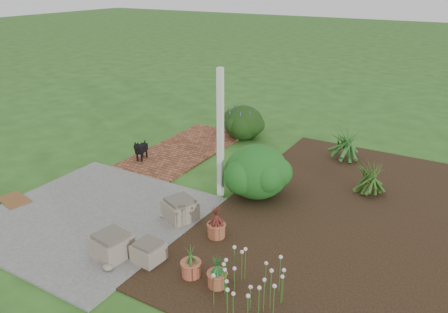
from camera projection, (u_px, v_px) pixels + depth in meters
The scene contains 19 objects.
ground at pixel (205, 194), 8.56m from camera, with size 80.00×80.00×0.00m, color #2B591C.
concrete_patio at pixel (92, 216), 7.74m from camera, with size 3.50×3.50×0.04m, color #60605E.
brick_path at pixel (186, 149), 10.74m from camera, with size 1.60×3.50×0.04m, color brown.
garden_bed at pixel (338, 215), 7.77m from camera, with size 4.00×7.00×0.03m, color black.
veranda_post at pixel (220, 135), 8.02m from camera, with size 0.10×0.10×2.50m, color white.
stone_trough_near at pixel (112, 246), 6.54m from camera, with size 0.50×0.50×0.33m, color #7B6D5F.
stone_trough_mid at pixel (149, 252), 6.46m from camera, with size 0.40×0.40×0.27m, color gray.
stone_trough_far at pixel (180, 210), 7.56m from camera, with size 0.50×0.50×0.33m, color #776958.
coir_doormat at pixel (14, 200), 8.23m from camera, with size 0.65×0.42×0.02m, color brown.
black_dog at pixel (141, 149), 9.96m from camera, with size 0.25×0.52×0.46m.
cream_ceramic_urn at pixel (225, 123), 11.99m from camera, with size 0.27×0.27×0.36m, color beige.
evergreen_shrub at pixel (257, 170), 8.30m from camera, with size 1.21×1.21×1.03m, color #0A390E.
agapanthus_clump_back at pixel (369, 175), 8.41m from camera, with size 0.85×0.85×0.77m, color #1D3E14, non-canonical shape.
agapanthus_clump_front at pixel (345, 141), 9.94m from camera, with size 1.02×1.02×0.90m, color #0D4215, non-canonical shape.
pink_flower_patch at pixel (249, 282), 5.59m from camera, with size 0.94×0.94×0.60m, color #113D0F, non-canonical shape.
terracotta_pot_bronze at pixel (216, 230), 7.08m from camera, with size 0.29×0.29×0.23m, color #A95C39.
terracotta_pot_small_left at pixel (217, 279), 5.94m from camera, with size 0.26×0.26×0.21m, color #A85939.
terracotta_pot_small_right at pixel (191, 269), 6.15m from camera, with size 0.27×0.27×0.23m, color #B4563C.
purple_flowering_bush at pixel (243, 122), 11.37m from camera, with size 1.04×1.04×0.89m, color black.
Camera 1 is at (4.20, -6.37, 3.96)m, focal length 35.00 mm.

